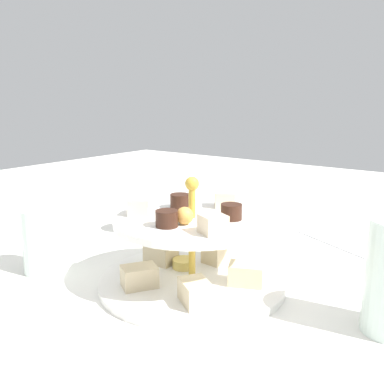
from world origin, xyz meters
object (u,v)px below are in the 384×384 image
(butter_knife_right, at_px, (332,243))
(water_glass_mid_back, at_px, (42,241))
(tiered_serving_stand, at_px, (192,255))
(teacup_with_saucer, at_px, (216,217))
(water_glass_short_left, at_px, (145,213))

(butter_knife_right, xyz_separation_m, water_glass_mid_back, (0.32, 0.40, 0.05))
(tiered_serving_stand, xyz_separation_m, teacup_with_saucer, (0.12, -0.25, -0.02))
(tiered_serving_stand, distance_m, teacup_with_saucer, 0.28)
(teacup_with_saucer, bearing_deg, tiered_serving_stand, 116.37)
(water_glass_mid_back, bearing_deg, butter_knife_right, -129.00)
(teacup_with_saucer, height_order, water_glass_mid_back, water_glass_mid_back)
(tiered_serving_stand, distance_m, water_glass_mid_back, 0.24)
(butter_knife_right, bearing_deg, teacup_with_saucer, 37.73)
(tiered_serving_stand, xyz_separation_m, water_glass_short_left, (0.23, -0.14, -0.01))
(water_glass_short_left, height_order, butter_knife_right, water_glass_short_left)
(tiered_serving_stand, bearing_deg, water_glass_short_left, -32.58)
(water_glass_short_left, bearing_deg, butter_knife_right, -154.83)
(teacup_with_saucer, distance_m, butter_knife_right, 0.24)
(water_glass_short_left, distance_m, teacup_with_saucer, 0.15)
(water_glass_mid_back, bearing_deg, water_glass_short_left, -88.40)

